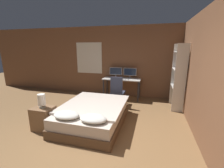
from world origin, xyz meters
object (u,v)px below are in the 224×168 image
monitor_left (116,72)px  nightstand (44,118)px  bed (93,114)px  bookshelf (179,75)px  keyboard (121,79)px  desk (122,81)px  office_chair (117,94)px  computer_mouse (128,79)px  monitor_right (130,72)px  bedside_lamp (42,100)px

monitor_left → nightstand: bearing=-109.7°
bed → bookshelf: 2.83m
keyboard → desk: bearing=90.0°
keyboard → office_chair: office_chair is taller
computer_mouse → office_chair: (-0.26, -0.56, -0.40)m
nightstand → monitor_right: monitor_right is taller
monitor_left → desk: bearing=-33.5°
bed → nightstand: size_ratio=3.58×
bedside_lamp → computer_mouse: size_ratio=4.60×
office_chair → bookshelf: (1.87, 0.21, 0.72)m
computer_mouse → bookshelf: bookshelf is taller
monitor_right → computer_mouse: 0.42m
nightstand → computer_mouse: 3.03m
monitor_right → computer_mouse: bearing=-90.7°
bedside_lamp → computer_mouse: (1.58, 2.53, 0.05)m
bedside_lamp → office_chair: office_chair is taller
monitor_left → keyboard: size_ratio=1.33×
monitor_left → computer_mouse: 0.69m
monitor_left → office_chair: 1.15m
desk → keyboard: bearing=-90.0°
bedside_lamp → keyboard: bearing=62.6°
bed → monitor_left: size_ratio=4.06×
bed → monitor_right: size_ratio=4.06×
office_chair → nightstand: bearing=-123.9°
monitor_right → office_chair: 1.14m
monitor_left → monitor_right: same height
monitor_left → keyboard: bearing=-52.7°
bookshelf → office_chair: bearing=-173.5°
bedside_lamp → computer_mouse: bedside_lamp is taller
nightstand → keyboard: keyboard is taller
bed → monitor_right: bearing=76.5°
bookshelf → monitor_left: bearing=161.7°
bed → office_chair: office_chair is taller
nightstand → monitor_right: 3.37m
bedside_lamp → monitor_right: size_ratio=0.66×
bedside_lamp → monitor_left: monitor_left is taller
nightstand → monitor_left: (1.03, 2.89, 0.71)m
bedside_lamp → monitor_left: (1.03, 2.89, 0.25)m
nightstand → keyboard: size_ratio=1.51×
monitor_right → computer_mouse: size_ratio=6.91×
nightstand → monitor_left: monitor_left is taller
office_chair → monitor_left: bearing=107.2°
monitor_left → bookshelf: size_ratio=0.24×
computer_mouse → bookshelf: 1.68m
nightstand → computer_mouse: bearing=58.0°
nightstand → bookshelf: 3.95m
nightstand → desk: size_ratio=0.39×
monitor_left → computer_mouse: size_ratio=6.91×
keyboard → monitor_left: bearing=127.3°
nightstand → bedside_lamp: (0.00, -0.00, 0.46)m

